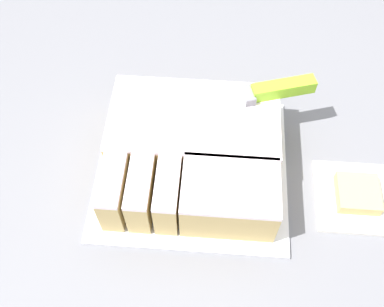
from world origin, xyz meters
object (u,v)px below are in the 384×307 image
(cake_board, at_px, (192,168))
(cake, at_px, (194,152))
(knife, at_px, (254,94))
(brownie, at_px, (358,193))

(cake_board, xyz_separation_m, cake, (0.00, 0.00, 0.04))
(cake, bearing_deg, knife, 43.06)
(cake_board, height_order, knife, knife)
(cake_board, xyz_separation_m, brownie, (0.26, -0.03, 0.01))
(knife, bearing_deg, brownie, 128.23)
(knife, relative_size, brownie, 4.90)
(cake_board, relative_size, brownie, 4.77)
(cake_board, height_order, cake, cake)
(cake, xyz_separation_m, brownie, (0.26, -0.04, -0.03))
(cake_board, relative_size, knife, 0.97)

